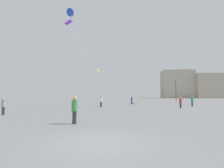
% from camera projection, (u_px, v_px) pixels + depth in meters
% --- Properties ---
extents(ground_plane, '(300.00, 300.00, 0.00)m').
position_uv_depth(ground_plane, '(99.00, 142.00, 7.04)').
color(ground_plane, slate).
extents(person_in_blue, '(0.35, 0.35, 1.61)m').
position_uv_depth(person_in_blue, '(132.00, 100.00, 35.51)').
color(person_in_blue, '#2D2D33').
rests_on(person_in_blue, ground_plane).
extents(person_in_white, '(0.38, 0.38, 1.75)m').
position_uv_depth(person_in_white, '(101.00, 101.00, 27.08)').
color(person_in_white, '#2D2D33').
rests_on(person_in_white, ground_plane).
extents(person_in_red, '(0.34, 0.34, 1.58)m').
position_uv_depth(person_in_red, '(180.00, 102.00, 24.88)').
color(person_in_red, '#2D2D33').
rests_on(person_in_red, ground_plane).
extents(person_in_green, '(0.39, 0.39, 1.79)m').
position_uv_depth(person_in_green, '(75.00, 109.00, 11.55)').
color(person_in_green, '#2D2D33').
rests_on(person_in_green, ground_plane).
extents(person_in_teal, '(0.35, 0.35, 1.60)m').
position_uv_depth(person_in_teal, '(192.00, 101.00, 28.77)').
color(person_in_teal, '#2D2D33').
rests_on(person_in_teal, ground_plane).
extents(person_in_grey, '(0.35, 0.35, 1.60)m').
position_uv_depth(person_in_grey, '(3.00, 106.00, 16.47)').
color(person_in_grey, '#2D2D33').
rests_on(person_in_grey, ground_plane).
extents(kite_amber_diamond, '(7.70, 5.60, 6.67)m').
position_uv_depth(kite_amber_diamond, '(99.00, 71.00, 41.06)').
color(kite_amber_diamond, yellow).
extents(kite_cobalt_diamond, '(4.92, 3.04, 12.94)m').
position_uv_depth(kite_cobalt_diamond, '(71.00, 13.00, 25.47)').
color(kite_cobalt_diamond, blue).
extents(kite_violet_delta, '(7.01, 4.04, 13.92)m').
position_uv_depth(kite_violet_delta, '(69.00, 24.00, 31.45)').
color(kite_violet_delta, purple).
extents(building_left_hall, '(17.16, 10.42, 15.45)m').
position_uv_depth(building_left_hall, '(177.00, 84.00, 100.23)').
color(building_left_hall, '#B2A893').
rests_on(building_left_hall, ground_plane).
extents(building_centre_hall, '(21.42, 14.06, 13.32)m').
position_uv_depth(building_centre_hall, '(210.00, 86.00, 99.18)').
color(building_centre_hall, '#B2A893').
rests_on(building_centre_hall, ground_plane).
extents(lamppost_east, '(0.36, 0.36, 6.07)m').
position_uv_depth(lamppost_east, '(176.00, 86.00, 43.45)').
color(lamppost_east, '#2D2D30').
rests_on(lamppost_east, ground_plane).
extents(handbag_beside_flyer, '(0.33, 0.32, 0.24)m').
position_uv_depth(handbag_beside_flyer, '(133.00, 103.00, 35.55)').
color(handbag_beside_flyer, maroon).
rests_on(handbag_beside_flyer, ground_plane).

